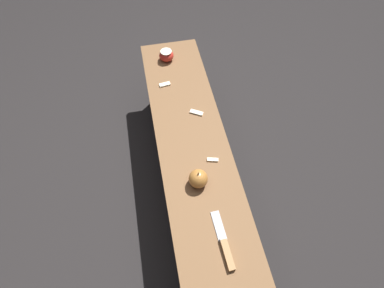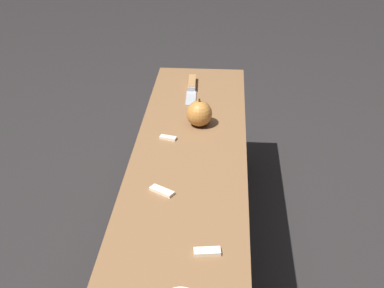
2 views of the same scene
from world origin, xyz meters
The scene contains 8 objects.
ground_plane centered at (0.00, 0.00, 0.00)m, with size 8.00×8.00×0.00m, color black.
wooden_bench centered at (0.00, 0.00, 0.33)m, with size 1.33×0.31×0.38m.
knife centered at (-0.48, -0.02, 0.39)m, with size 0.22×0.04×0.02m.
apple_whole centered at (-0.22, 0.02, 0.42)m, with size 0.08×0.08×0.09m.
apple_cut centered at (0.53, 0.03, 0.41)m, with size 0.08×0.08×0.06m.
apple_slice_near_knife centered at (0.35, 0.07, 0.39)m, with size 0.03×0.06×0.01m.
apple_slice_center centered at (-0.13, -0.06, 0.39)m, with size 0.03×0.05×0.01m.
apple_slice_near_bowl centered at (0.14, -0.05, 0.39)m, with size 0.05×0.06×0.01m.
Camera 1 is at (-0.73, 0.15, 1.46)m, focal length 28.00 mm.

